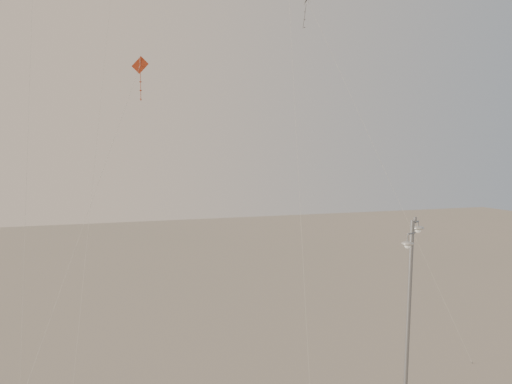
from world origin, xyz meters
name	(u,v)px	position (x,y,z in m)	size (l,w,h in m)	color
street_lamp	(409,323)	(4.98, -0.80, 5.33)	(1.45, 1.10, 9.99)	gray
kite_3	(109,154)	(-7.45, 1.24, 12.74)	(7.13, 8.59, 16.84)	#9C3016
kite_4	(340,75)	(8.03, 11.58, 17.69)	(7.93, 8.02, 23.11)	#2F2B27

